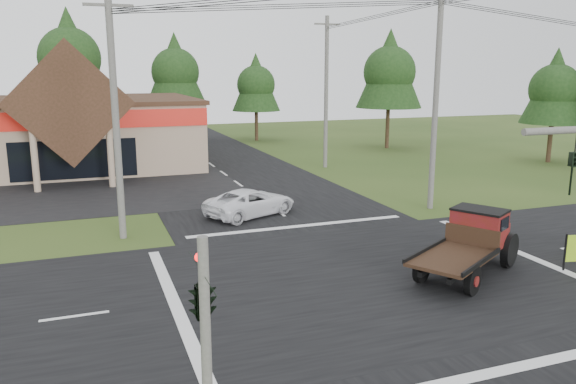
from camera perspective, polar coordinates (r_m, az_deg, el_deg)
name	(u,v)px	position (r m, az deg, el deg)	size (l,w,h in m)	color
ground	(369,276)	(20.75, 8.21, -8.46)	(120.00, 120.00, 0.00)	#2D4317
road_ns	(369,276)	(20.74, 8.21, -8.43)	(12.00, 120.00, 0.02)	black
road_ew	(369,276)	(20.74, 8.21, -8.43)	(120.00, 12.00, 0.02)	black
parking_apron	(4,197)	(37.03, -26.90, -0.43)	(28.00, 14.00, 0.02)	black
traffic_signal_corner	(202,280)	(10.56, -8.74, -8.79)	(0.53, 2.48, 4.40)	#595651
utility_pole_nw	(116,116)	(25.12, -17.12, 7.37)	(2.00, 0.30, 10.50)	#595651
utility_pole_ne	(436,98)	(30.48, 14.80, 9.21)	(2.00, 0.30, 11.50)	#595651
utility_pole_n	(326,92)	(42.73, 3.90, 10.14)	(2.00, 0.30, 11.20)	#595651
tree_row_c	(69,55)	(58.04, -21.33, 12.85)	(7.28, 7.28, 13.13)	#332316
tree_row_d	(175,70)	(59.75, -11.39, 12.10)	(6.16, 6.16, 11.11)	#332316
tree_row_e	(256,83)	(59.61, -3.27, 11.02)	(5.04, 5.04, 9.09)	#332316
tree_side_ne	(390,69)	(54.40, 10.28, 12.15)	(6.16, 6.16, 11.11)	#332316
tree_side_e_near	(555,87)	(49.78, 25.51, 9.63)	(5.04, 5.04, 9.09)	#332316
antique_flatbed_truck	(466,245)	(21.23, 17.67, -5.13)	(2.12, 5.56, 2.33)	#591B0C
white_pickup	(251,202)	(28.78, -3.83, -1.05)	(2.28, 4.94, 1.37)	white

